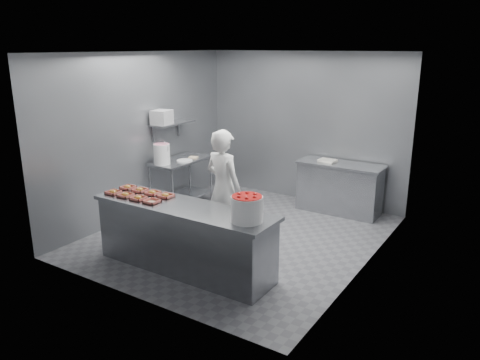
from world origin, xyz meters
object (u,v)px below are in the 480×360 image
(tray_6, at_px, (153,193))
(worker, at_px, (224,188))
(service_counter, at_px, (184,237))
(tray_3, at_px, (152,201))
(glaze_bucket, at_px, (162,154))
(tray_7, at_px, (166,196))
(tray_4, at_px, (128,187))
(tray_1, at_px, (126,195))
(tray_5, at_px, (140,190))
(strawberry_tub, at_px, (247,208))
(tray_2, at_px, (138,198))
(back_counter, at_px, (339,188))
(appliance, at_px, (162,117))
(prep_table, at_px, (182,176))
(tray_0, at_px, (113,192))

(tray_6, distance_m, worker, 1.04)
(service_counter, xyz_separation_m, tray_6, (-0.66, 0.14, 0.47))
(tray_3, distance_m, glaze_bucket, 2.10)
(tray_6, distance_m, tray_7, 0.24)
(tray_3, xyz_separation_m, tray_4, (-0.72, 0.28, 0.00))
(tray_1, xyz_separation_m, tray_5, (0.00, 0.28, 0.00))
(strawberry_tub, xyz_separation_m, glaze_bucket, (-2.70, 1.54, 0.02))
(tray_2, distance_m, strawberry_tub, 1.66)
(back_counter, bearing_deg, tray_3, -111.18)
(tray_2, distance_m, tray_6, 0.28)
(tray_6, bearing_deg, tray_1, -131.05)
(back_counter, distance_m, worker, 2.51)
(tray_4, relative_size, appliance, 0.57)
(prep_table, xyz_separation_m, tray_4, (0.51, -1.81, 0.33))
(prep_table, height_order, back_counter, same)
(tray_2, xyz_separation_m, tray_6, (0.00, 0.28, 0.00))
(strawberry_tub, bearing_deg, worker, 135.72)
(tray_5, height_order, strawberry_tub, strawberry_tub)
(worker, relative_size, glaze_bucket, 4.05)
(tray_7, height_order, glaze_bucket, glaze_bucket)
(tray_4, bearing_deg, tray_2, -29.86)
(tray_7, bearing_deg, tray_4, 180.00)
(service_counter, xyz_separation_m, tray_7, (-0.42, 0.14, 0.47))
(tray_0, relative_size, strawberry_tub, 0.49)
(tray_5, bearing_deg, tray_6, 0.00)
(service_counter, distance_m, glaze_bucket, 2.37)
(tray_4, bearing_deg, tray_5, 0.00)
(tray_0, xyz_separation_m, tray_6, (0.48, 0.28, 0.00))
(tray_3, xyz_separation_m, tray_5, (-0.48, 0.28, 0.00))
(tray_3, bearing_deg, tray_1, -180.00)
(tray_1, relative_size, worker, 0.11)
(tray_1, xyz_separation_m, tray_2, (0.24, 0.00, 0.00))
(tray_0, relative_size, tray_4, 1.00)
(tray_4, bearing_deg, tray_7, 0.00)
(tray_0, xyz_separation_m, tray_1, (0.24, 0.00, 0.00))
(tray_7, height_order, strawberry_tub, strawberry_tub)
(worker, bearing_deg, prep_table, -21.35)
(tray_3, relative_size, tray_6, 1.00)
(back_counter, bearing_deg, tray_6, -116.56)
(tray_0, relative_size, tray_5, 1.00)
(tray_7, bearing_deg, glaze_bucket, 133.25)
(service_counter, height_order, tray_3, tray_3)
(strawberry_tub, bearing_deg, appliance, 148.65)
(tray_2, bearing_deg, tray_3, 0.00)
(tray_0, height_order, tray_5, same)
(tray_1, relative_size, tray_7, 1.00)
(service_counter, distance_m, tray_2, 0.82)
(prep_table, bearing_deg, tray_3, -59.34)
(worker, bearing_deg, tray_3, 80.74)
(tray_0, bearing_deg, glaze_bucket, 109.10)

